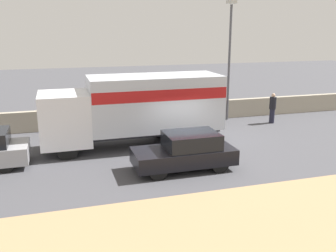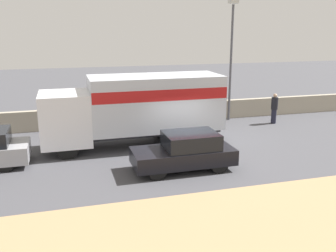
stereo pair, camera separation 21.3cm
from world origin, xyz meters
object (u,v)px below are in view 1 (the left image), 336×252
Objects in this scene: box_truck at (138,106)px; car_hatchback at (186,151)px; street_lamp at (230,52)px; pedestrian at (273,108)px.

car_hatchback is (1.12, -3.55, -1.18)m from box_truck.
box_truck is 2.09× the size of car_hatchback.
street_lamp is at bearing -150.74° from box_truck.
car_hatchback is 2.26× the size of pedestrian.
car_hatchback is at bearing 107.51° from box_truck.
box_truck reaches higher than car_hatchback.
pedestrian is (7.24, 5.53, 0.17)m from car_hatchback.
car_hatchback is (-5.10, -7.04, -3.27)m from street_lamp.
street_lamp reaches higher than box_truck.
car_hatchback is at bearing -142.62° from pedestrian.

